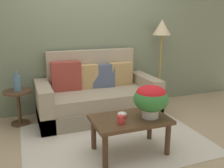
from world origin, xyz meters
The scene contains 11 objects.
ground_plane centered at (0.00, 0.00, 0.00)m, with size 14.00×14.00×0.00m, color tan.
wall_back centered at (0.00, 1.29, 1.43)m, with size 6.40×0.12×2.86m, color slate.
area_rug centered at (0.00, -0.09, 0.01)m, with size 2.35×1.74×0.01m, color beige.
couch centered at (0.04, 0.81, 0.34)m, with size 1.90×0.91×1.06m.
coffee_table centered at (0.06, -0.46, 0.37)m, with size 0.90×0.56×0.44m.
side_table centered at (-1.16, 0.88, 0.37)m, with size 0.42×0.42×0.53m.
floor_lamp centered at (1.32, 1.00, 1.28)m, with size 0.32×0.32×1.55m.
potted_plant centered at (0.29, -0.53, 0.68)m, with size 0.40×0.40×0.38m.
coffee_mug centered at (-0.10, -0.57, 0.49)m, with size 0.12×0.08×0.09m.
snack_bowl centered at (-0.01, -0.40, 0.48)m, with size 0.11×0.11×0.06m.
table_vase centered at (-1.16, 0.88, 0.65)m, with size 0.11×0.11×0.30m.
Camera 1 is at (-1.10, -2.97, 1.58)m, focal length 40.49 mm.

